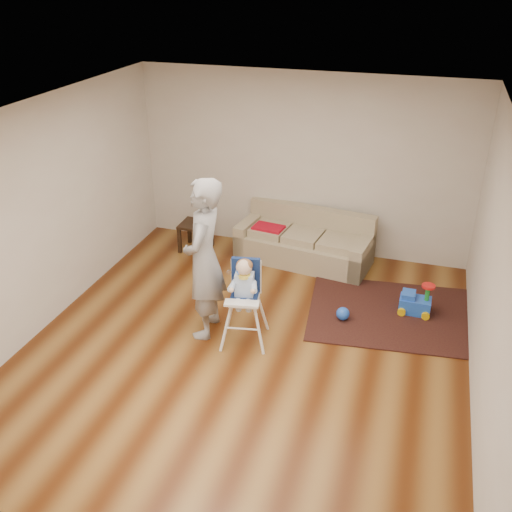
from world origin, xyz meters
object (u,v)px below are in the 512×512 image
(side_table, at_px, (196,236))
(adult, at_px, (204,259))
(toy_ball, at_px, (343,314))
(sofa, at_px, (304,238))
(ride_on_toy, at_px, (416,298))
(high_chair, at_px, (244,302))

(side_table, height_order, adult, adult)
(toy_ball, relative_size, adult, 0.09)
(sofa, xyz_separation_m, adult, (-0.71, -2.12, 0.60))
(sofa, height_order, ride_on_toy, sofa)
(adult, bearing_deg, ride_on_toy, 108.89)
(toy_ball, distance_m, high_chair, 1.36)
(ride_on_toy, height_order, toy_ball, ride_on_toy)
(sofa, relative_size, high_chair, 1.89)
(high_chair, bearing_deg, side_table, 115.20)
(side_table, relative_size, toy_ball, 2.64)
(high_chair, distance_m, adult, 0.68)
(sofa, height_order, toy_ball, sofa)
(high_chair, bearing_deg, toy_ball, 25.24)
(ride_on_toy, xyz_separation_m, toy_ball, (-0.85, -0.44, -0.13))
(sofa, xyz_separation_m, ride_on_toy, (1.69, -0.98, -0.15))
(toy_ball, height_order, high_chair, high_chair)
(sofa, height_order, adult, adult)
(sofa, relative_size, toy_ball, 12.27)
(sofa, height_order, high_chair, high_chair)
(ride_on_toy, distance_m, high_chair, 2.26)
(high_chair, bearing_deg, sofa, 74.07)
(adult, bearing_deg, sofa, 154.94)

